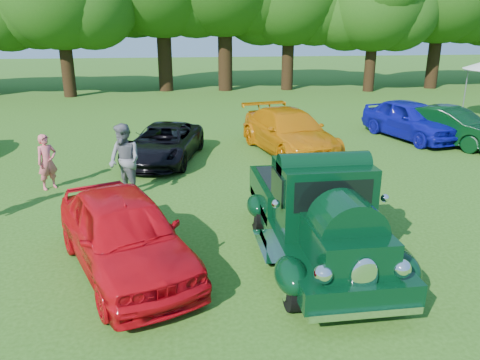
{
  "coord_description": "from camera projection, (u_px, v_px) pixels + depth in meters",
  "views": [
    {
      "loc": [
        -0.89,
        -8.13,
        4.39
      ],
      "look_at": [
        0.48,
        1.63,
        1.1
      ],
      "focal_mm": 35.0,
      "sensor_mm": 36.0,
      "label": 1
    }
  ],
  "objects": [
    {
      "name": "ground",
      "position": [
        228.0,
        260.0,
        9.14
      ],
      "size": [
        120.0,
        120.0,
        0.0
      ],
      "primitive_type": "plane",
      "color": "#295213",
      "rests_on": "ground"
    },
    {
      "name": "hero_pickup",
      "position": [
        317.0,
        215.0,
        9.06
      ],
      "size": [
        2.38,
        5.12,
        2.0
      ],
      "color": "black",
      "rests_on": "ground"
    },
    {
      "name": "red_convertible",
      "position": [
        124.0,
        233.0,
        8.58
      ],
      "size": [
        3.28,
        4.73,
        1.49
      ],
      "primitive_type": "imported",
      "rotation": [
        0.0,
        0.0,
        0.38
      ],
      "color": "red",
      "rests_on": "ground"
    },
    {
      "name": "back_car_black",
      "position": [
        164.0,
        143.0,
        15.64
      ],
      "size": [
        3.06,
        4.76,
        1.22
      ],
      "primitive_type": "imported",
      "rotation": [
        0.0,
        0.0,
        -0.25
      ],
      "color": "black",
      "rests_on": "ground"
    },
    {
      "name": "back_car_orange",
      "position": [
        289.0,
        132.0,
        16.6
      ],
      "size": [
        3.12,
        5.53,
        1.51
      ],
      "primitive_type": "imported",
      "rotation": [
        0.0,
        0.0,
        0.2
      ],
      "color": "#C96F07",
      "rests_on": "ground"
    },
    {
      "name": "back_car_blue",
      "position": [
        411.0,
        120.0,
        18.67
      ],
      "size": [
        2.89,
        4.84,
        1.54
      ],
      "primitive_type": "imported",
      "rotation": [
        0.0,
        0.0,
        0.25
      ],
      "color": "#0D0E94",
      "rests_on": "ground"
    },
    {
      "name": "back_car_green",
      "position": [
        449.0,
        126.0,
        17.8
      ],
      "size": [
        3.4,
        4.46,
        1.41
      ],
      "primitive_type": "imported",
      "rotation": [
        0.0,
        0.0,
        0.51
      ],
      "color": "black",
      "rests_on": "ground"
    },
    {
      "name": "spectator_pink",
      "position": [
        47.0,
        162.0,
        12.91
      ],
      "size": [
        0.67,
        0.65,
        1.55
      ],
      "primitive_type": "imported",
      "rotation": [
        0.0,
        0.0,
        0.7
      ],
      "color": "#D65861",
      "rests_on": "ground"
    },
    {
      "name": "spectator_grey",
      "position": [
        125.0,
        161.0,
        12.32
      ],
      "size": [
        1.18,
        1.2,
        1.95
      ],
      "primitive_type": "imported",
      "rotation": [
        0.0,
        0.0,
        -0.84
      ],
      "color": "slate",
      "rests_on": "ground"
    }
  ]
}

